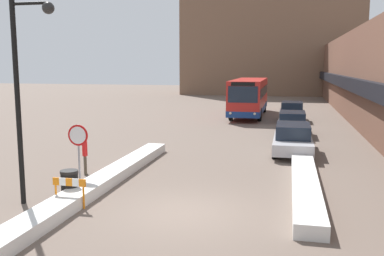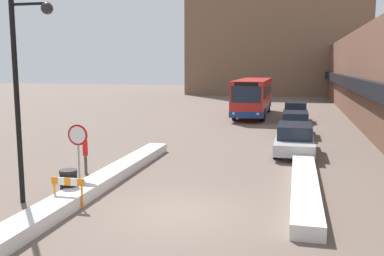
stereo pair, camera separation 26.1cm
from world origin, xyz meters
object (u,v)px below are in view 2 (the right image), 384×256
at_px(city_bus, 253,96).
at_px(construction_barricade, 68,186).
at_px(pedestrian, 85,150).
at_px(stop_sign, 78,142).
at_px(parked_car_middle, 295,124).
at_px(parked_car_back, 295,112).
at_px(street_lamp, 24,80).
at_px(parked_car_front, 294,139).
at_px(trash_bin, 69,184).

xyz_separation_m(city_bus, construction_barricade, (-3.17, -25.57, -1.06)).
bearing_deg(pedestrian, stop_sign, -7.79).
xyz_separation_m(parked_car_middle, parked_car_back, (0.00, 6.96, 0.02)).
height_order(parked_car_back, pedestrian, pedestrian).
xyz_separation_m(street_lamp, pedestrian, (-0.05, 3.84, -2.97)).
height_order(city_bus, street_lamp, street_lamp).
distance_m(parked_car_front, parked_car_middle, 5.68).
distance_m(parked_car_front, parked_car_back, 12.65).
bearing_deg(parked_car_middle, city_bus, 110.30).
height_order(parked_car_front, stop_sign, stop_sign).
distance_m(parked_car_back, pedestrian, 20.58).
xyz_separation_m(city_bus, parked_car_middle, (3.60, -9.74, -0.99)).
xyz_separation_m(stop_sign, street_lamp, (-0.62, -2.07, 2.27)).
bearing_deg(parked_car_back, pedestrian, -113.53).
bearing_deg(construction_barricade, street_lamp, 176.65).
relative_size(parked_car_front, trash_bin, 5.08).
relative_size(pedestrian, trash_bin, 1.69).
bearing_deg(construction_barricade, trash_bin, 118.57).
bearing_deg(construction_barricade, parked_car_middle, 66.85).
relative_size(city_bus, street_lamp, 1.70).
bearing_deg(parked_car_front, pedestrian, -142.85).
bearing_deg(trash_bin, stop_sign, 103.31).
xyz_separation_m(stop_sign, trash_bin, (0.30, -1.27, -1.18)).
bearing_deg(stop_sign, construction_barricade, -70.06).
bearing_deg(parked_car_front, construction_barricade, -123.70).
bearing_deg(construction_barricade, parked_car_front, 56.30).
distance_m(pedestrian, construction_barricade, 4.19).
relative_size(street_lamp, construction_barricade, 5.77).
distance_m(street_lamp, trash_bin, 3.66).
xyz_separation_m(city_bus, parked_car_front, (3.60, -15.42, -1.00)).
distance_m(stop_sign, trash_bin, 1.76).
relative_size(parked_car_back, pedestrian, 2.62).
bearing_deg(trash_bin, construction_barricade, -61.43).
distance_m(parked_car_front, construction_barricade, 12.20).
height_order(stop_sign, street_lamp, street_lamp).
relative_size(city_bus, parked_car_back, 2.57).
relative_size(pedestrian, construction_barricade, 1.46).
bearing_deg(parked_car_front, parked_car_middle, 90.00).
bearing_deg(city_bus, street_lamp, -100.14).
distance_m(parked_car_front, street_lamp, 13.35).
height_order(parked_car_front, street_lamp, street_lamp).
distance_m(parked_car_front, trash_bin, 11.77).
xyz_separation_m(city_bus, pedestrian, (-4.61, -21.65, -0.76)).
height_order(parked_car_back, street_lamp, street_lamp).
height_order(stop_sign, pedestrian, stop_sign).
bearing_deg(stop_sign, parked_car_back, 69.92).
xyz_separation_m(parked_car_middle, trash_bin, (-7.25, -14.95, -0.25)).
bearing_deg(trash_bin, parked_car_back, 71.70).
height_order(trash_bin, construction_barricade, trash_bin).
bearing_deg(parked_car_middle, parked_car_back, 90.00).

